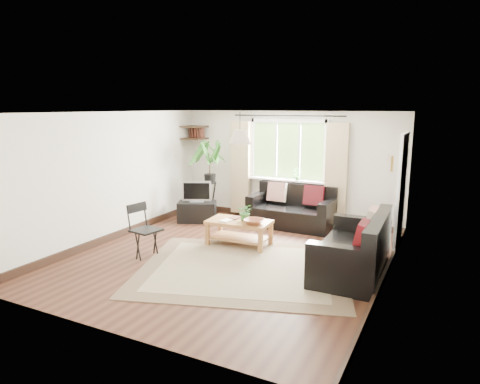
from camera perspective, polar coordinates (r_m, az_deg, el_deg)
The scene contains 24 objects.
floor at distance 7.27m, azimuth -1.43°, elevation -8.70°, with size 5.50×5.50×0.00m, color black.
ceiling at distance 6.84m, azimuth -1.53°, elevation 10.57°, with size 5.50×5.50×0.00m, color white.
wall_back at distance 9.44m, azimuth 6.42°, elevation 3.40°, with size 5.00×0.02×2.40m, color silver.
wall_front at distance 4.77m, azimuth -17.27°, elevation -4.89°, with size 5.00×0.02×2.40m, color silver.
wall_left at distance 8.41m, azimuth -16.69°, elevation 2.03°, with size 0.02×5.50×2.40m, color silver.
wall_right at distance 6.21m, azimuth 19.35°, elevation -1.33°, with size 0.02×5.50×2.40m, color silver.
rug at distance 6.78m, azimuth 0.37°, elevation -10.13°, with size 3.16×2.71×0.02m, color #C0B295.
window at distance 9.36m, azimuth 6.38°, elevation 5.50°, with size 2.50×0.16×2.16m, color white, non-canonical shape.
door at distance 7.91m, azimuth 20.67°, elevation -0.28°, with size 0.06×0.96×2.06m, color silver.
corner_shelf at distance 10.15m, azimuth -6.11°, elevation 7.88°, with size 0.50×0.50×0.34m, color black, non-canonical shape.
pendant_lamp at distance 7.20m, azimuth 0.00°, elevation 7.82°, with size 0.36×0.36×0.54m, color beige, non-canonical shape.
wall_sconce at distance 6.42m, azimuth 19.40°, elevation 3.97°, with size 0.12×0.12×0.28m, color beige, non-canonical shape.
sofa_back at distance 9.03m, azimuth 6.90°, elevation -2.06°, with size 1.75×0.88×0.83m, color black, non-canonical shape.
sofa_right at distance 6.71m, azimuth 14.73°, elevation -6.88°, with size 0.93×1.86×0.87m, color black, non-canonical shape.
coffee_table at distance 7.82m, azimuth -0.11°, elevation -5.47°, with size 1.13×0.62×0.46m, color brown, non-canonical shape.
table_plant at distance 7.72m, azimuth 0.74°, elevation -2.68°, with size 0.29×0.25×0.32m, color #2F6628.
bowl at distance 7.53m, azimuth 1.87°, elevation -3.96°, with size 0.35×0.35×0.09m, color brown.
book_a at distance 7.78m, azimuth -2.37°, elevation -3.72°, with size 0.17×0.23×0.02m, color white.
book_b at distance 7.95m, azimuth -1.25°, elevation -3.36°, with size 0.18×0.24×0.02m, color #552D22.
tv_stand at distance 9.45m, azimuth -5.74°, elevation -2.62°, with size 0.82×0.46×0.44m, color black.
tv at distance 9.35m, azimuth -5.80°, elevation 0.12°, with size 0.63×0.21×0.48m, color #A5A5AA, non-canonical shape.
palm_stand at distance 9.70m, azimuth -4.03°, elevation 1.72°, with size 0.68×0.68×1.75m, color black, non-canonical shape.
folding_chair at distance 7.33m, azimuth -12.40°, elevation -5.12°, with size 0.46×0.46×0.90m, color black, non-canonical shape.
sill_plant at distance 9.26m, azimuth 7.59°, elevation 2.38°, with size 0.14×0.10×0.27m, color #2D6023.
Camera 1 is at (3.22, -6.03, 2.49)m, focal length 32.00 mm.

